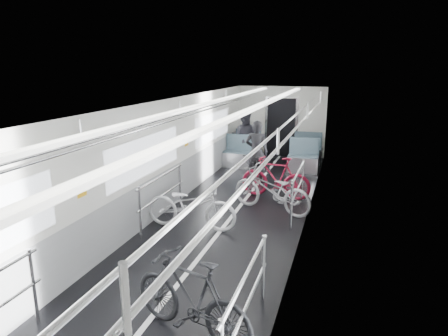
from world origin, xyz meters
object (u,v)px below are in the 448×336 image
Objects in this scene: bike_aisle at (259,168)px; bike_right_near at (191,297)px; person_standing at (256,152)px; person_seated at (244,137)px; bike_right_far at (276,178)px; bike_left_far at (191,205)px; bike_right_mid at (271,190)px.

bike_right_near is at bearing -75.01° from bike_aisle.
bike_aisle is at bearing -156.92° from bike_right_near.
person_seated is at bearing -71.83° from person_standing.
bike_right_far is 1.00× the size of person_standing.
bike_right_far is 1.24m from bike_aisle.
bike_left_far is 5.46m from person_seated.
person_seated reaches higher than person_standing.
person_standing is at bearing -140.09° from bike_right_mid.
bike_right_far reaches higher than bike_right_mid.
person_standing reaches higher than bike_right_mid.
bike_left_far is 2.61m from bike_right_far.
bike_left_far is 3.22m from bike_right_near.
bike_right_far is (1.24, 2.30, 0.03)m from bike_left_far.
bike_right_mid is 1.11× the size of bike_right_far.
bike_left_far is at bearing -25.24° from bike_right_mid.
bike_right_far is 1.41m from person_standing.
person_seated reaches higher than bike_aisle.
person_seated is at bearing -139.00° from bike_right_mid.
person_seated is at bearing -147.77° from bike_right_far.
bike_left_far is at bearing 89.15° from person_seated.
bike_left_far is 1.07× the size of person_standing.
person_standing is at bearing -156.12° from bike_right_near.
bike_right_mid is 1.09× the size of person_seated.
person_standing reaches higher than bike_aisle.
person_standing is at bearing 108.69° from person_seated.
bike_left_far reaches higher than bike_aisle.
person_standing is 2.15m from person_seated.
bike_left_far is 1.08× the size of bike_right_far.
bike_right_near is 1.01× the size of person_standing.
bike_right_mid reaches higher than bike_aisle.
bike_right_far is (0.04, 5.29, -0.01)m from bike_right_near.
bike_left_far is 1.06× the size of person_seated.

